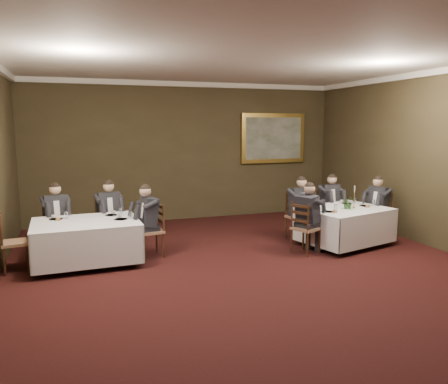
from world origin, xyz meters
TOP-DOWN VIEW (x-y plane):
  - ground at (0.00, 0.00)m, footprint 10.00×10.00m
  - ceiling at (0.00, 0.00)m, footprint 8.00×10.00m
  - back_wall at (0.00, 5.00)m, footprint 8.00×0.10m
  - crown_molding at (0.00, 0.00)m, footprint 8.00×10.00m
  - table_main at (2.40, 1.47)m, footprint 1.98×1.69m
  - table_second at (-2.60, 1.90)m, footprint 1.87×1.45m
  - chair_main_backleft at (1.74, 2.21)m, footprint 0.50×0.48m
  - diner_main_backleft at (1.74, 2.20)m, footprint 0.47×0.53m
  - chair_main_backright at (2.63, 2.44)m, footprint 0.48×0.46m
  - diner_main_backright at (2.63, 2.43)m, footprint 0.45×0.51m
  - chair_main_endleft at (1.36, 1.20)m, footprint 0.56×0.57m
  - diner_main_endleft at (1.37, 1.21)m, footprint 0.60×0.56m
  - chair_main_endright at (3.45, 1.74)m, footprint 0.54×0.55m
  - diner_main_endright at (3.44, 1.74)m, footprint 0.58×0.53m
  - chair_sec_backleft at (-3.13, 2.81)m, footprint 0.52×0.50m
  - diner_sec_backleft at (-3.12, 2.80)m, footprint 0.49×0.55m
  - chair_sec_backright at (-2.15, 2.85)m, footprint 0.52×0.50m
  - diner_sec_backright at (-2.15, 2.84)m, footprint 0.49×0.55m
  - chair_sec_endright at (-1.45, 1.94)m, footprint 0.48×0.50m
  - diner_sec_endright at (-1.46, 1.94)m, footprint 0.54×0.47m
  - chair_sec_endleft at (-3.75, 1.85)m, footprint 0.48×0.49m
  - centerpiece at (2.41, 1.39)m, footprint 0.26×0.23m
  - candlestick at (2.60, 1.46)m, footprint 0.07×0.07m
  - place_setting_table_main at (1.92, 1.73)m, footprint 0.33×0.31m
  - place_setting_table_second at (-3.05, 2.28)m, footprint 0.33×0.31m
  - painting at (2.40, 4.94)m, footprint 1.84×0.09m

SIDE VIEW (x-z plane):
  - ground at x=0.00m, z-range 0.00..0.00m
  - chair_main_backleft at x=1.74m, z-range -0.22..0.78m
  - chair_main_backright at x=2.63m, z-range -0.22..0.78m
  - chair_main_endleft at x=1.36m, z-range -0.22..0.78m
  - chair_main_endright at x=3.45m, z-range -0.22..0.78m
  - chair_sec_backleft at x=-3.13m, z-range -0.22..0.78m
  - chair_sec_backright at x=-2.15m, z-range -0.22..0.78m
  - chair_sec_endright at x=-1.45m, z-range -0.22..0.78m
  - chair_sec_endleft at x=-3.75m, z-range -0.22..0.78m
  - table_main at x=2.40m, z-range 0.12..0.78m
  - table_second at x=-2.60m, z-range 0.12..0.78m
  - diner_main_backleft at x=1.74m, z-range -0.16..1.19m
  - diner_main_backright at x=2.63m, z-range -0.16..1.19m
  - diner_main_endleft at x=1.37m, z-range -0.16..1.19m
  - diner_main_endright at x=3.44m, z-range -0.16..1.19m
  - diner_sec_backleft at x=-3.12m, z-range -0.16..1.19m
  - diner_sec_backright at x=-2.15m, z-range -0.16..1.19m
  - diner_sec_endright at x=-1.46m, z-range -0.16..1.19m
  - place_setting_table_main at x=1.92m, z-range 0.73..0.87m
  - place_setting_table_second at x=-3.05m, z-range 0.73..0.87m
  - centerpiece at x=2.41m, z-range 0.76..1.04m
  - candlestick at x=2.60m, z-range 0.70..1.17m
  - back_wall at x=0.00m, z-range 0.00..3.50m
  - painting at x=2.40m, z-range 1.41..2.74m
  - crown_molding at x=0.00m, z-range 3.38..3.50m
  - ceiling at x=0.00m, z-range 3.45..3.55m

